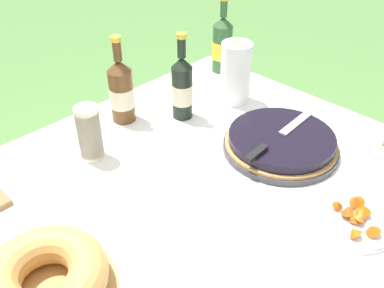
{
  "coord_description": "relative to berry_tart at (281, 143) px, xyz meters",
  "views": [
    {
      "loc": [
        -0.64,
        -0.65,
        1.51
      ],
      "look_at": [
        0.1,
        0.07,
        0.77
      ],
      "focal_mm": 40.0,
      "sensor_mm": 36.0,
      "label": 1
    }
  ],
  "objects": [
    {
      "name": "bundt_cake",
      "position": [
        -0.78,
        0.05,
        0.02
      ],
      "size": [
        0.3,
        0.3,
        0.09
      ],
      "color": "#B78447",
      "rests_on": "tablecloth"
    },
    {
      "name": "cider_bottle_amber",
      "position": [
        -0.23,
        0.49,
        0.08
      ],
      "size": [
        0.08,
        0.08,
        0.3
      ],
      "color": "brown",
      "rests_on": "tablecloth"
    },
    {
      "name": "paper_towel_roll",
      "position": [
        0.14,
        0.31,
        0.08
      ],
      "size": [
        0.11,
        0.11,
        0.23
      ],
      "color": "white",
      "rests_on": "tablecloth"
    },
    {
      "name": "cup_stack",
      "position": [
        -0.43,
        0.39,
        0.06
      ],
      "size": [
        0.07,
        0.07,
        0.18
      ],
      "color": "beige",
      "rests_on": "tablecloth"
    },
    {
      "name": "juice_bottle_red",
      "position": [
        -0.07,
        0.36,
        0.08
      ],
      "size": [
        0.07,
        0.07,
        0.3
      ],
      "color": "black",
      "rests_on": "tablecloth"
    },
    {
      "name": "berry_tart",
      "position": [
        0.0,
        0.0,
        0.0
      ],
      "size": [
        0.36,
        0.36,
        0.06
      ],
      "color": "#38383D",
      "rests_on": "tablecloth"
    },
    {
      "name": "garden_table",
      "position": [
        -0.33,
        0.09,
        -0.1
      ],
      "size": [
        1.4,
        1.1,
        0.71
      ],
      "color": "#A87A47",
      "rests_on": "ground_plane"
    },
    {
      "name": "snack_plate_right",
      "position": [
        -0.13,
        -0.31,
        -0.01
      ],
      "size": [
        0.23,
        0.23,
        0.06
      ],
      "color": "white",
      "rests_on": "tablecloth"
    },
    {
      "name": "serving_knife",
      "position": [
        -0.03,
        -0.0,
        0.04
      ],
      "size": [
        0.38,
        0.05,
        0.01
      ],
      "rotation": [
        0.0,
        0.0,
        0.06
      ],
      "color": "silver",
      "rests_on": "berry_tart"
    },
    {
      "name": "cider_bottle_green",
      "position": [
        0.3,
        0.51,
        0.09
      ],
      "size": [
        0.08,
        0.08,
        0.31
      ],
      "color": "#2D562D",
      "rests_on": "tablecloth"
    },
    {
      "name": "tablecloth",
      "position": [
        -0.33,
        0.09,
        -0.04
      ],
      "size": [
        1.41,
        1.11,
        0.1
      ],
      "color": "white",
      "rests_on": "garden_table"
    }
  ]
}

